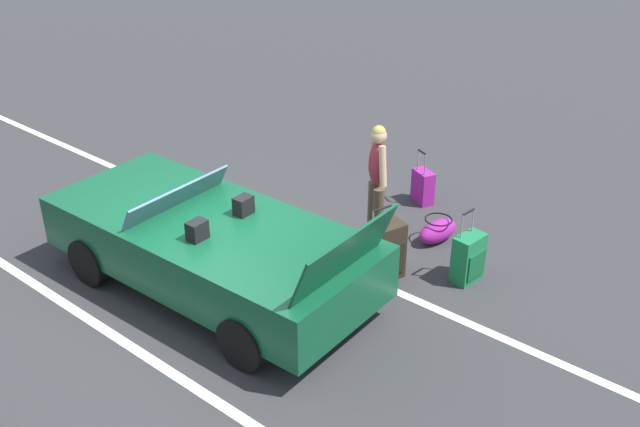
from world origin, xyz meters
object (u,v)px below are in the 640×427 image
convertible_car (199,241)px  duffel_bag (438,231)px  suitcase_medium_bright (468,258)px  traveler_person (377,178)px  suitcase_large_black (384,252)px  suitcase_small_carryon (423,187)px

convertible_car → duffel_bag: (-1.68, -2.70, -0.43)m
suitcase_medium_bright → duffel_bag: bearing=150.2°
duffel_bag → traveler_person: traveler_person is taller
suitcase_large_black → traveler_person: 1.07m
suitcase_large_black → suitcase_medium_bright: bearing=54.7°
convertible_car → suitcase_large_black: (-1.64, -1.51, -0.22)m
suitcase_medium_bright → suitcase_large_black: bearing=-136.7°
suitcase_medium_bright → traveler_person: bearing=-175.7°
suitcase_medium_bright → traveler_person: traveler_person is taller
suitcase_large_black → suitcase_small_carryon: suitcase_large_black is taller
suitcase_large_black → suitcase_small_carryon: (0.73, -2.02, -0.12)m
suitcase_small_carryon → convertible_car: bearing=-170.0°
suitcase_medium_bright → traveler_person: (1.44, -0.06, 0.62)m
convertible_car → suitcase_large_black: 2.24m
suitcase_large_black → suitcase_medium_bright: suitcase_large_black is taller
convertible_car → traveler_person: size_ratio=2.55×
convertible_car → traveler_person: bearing=-116.6°
traveler_person → suitcase_medium_bright: bearing=123.6°
convertible_car → suitcase_large_black: bearing=-138.9°
convertible_car → suitcase_medium_bright: 3.26m
suitcase_small_carryon → duffel_bag: suitcase_small_carryon is taller
suitcase_large_black → suitcase_medium_bright: size_ratio=1.01×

